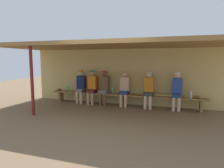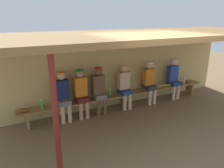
% 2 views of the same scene
% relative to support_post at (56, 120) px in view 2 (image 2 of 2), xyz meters
% --- Properties ---
extents(ground_plane, '(24.00, 24.00, 0.00)m').
position_rel_support_post_xyz_m(ground_plane, '(2.43, 0.55, -1.10)').
color(ground_plane, brown).
extents(back_wall, '(8.00, 0.20, 2.20)m').
position_rel_support_post_xyz_m(back_wall, '(2.43, 2.55, 0.00)').
color(back_wall, tan).
rests_on(back_wall, ground).
extents(dugout_roof, '(8.00, 2.80, 0.12)m').
position_rel_support_post_xyz_m(dugout_roof, '(2.43, 1.25, 1.16)').
color(dugout_roof, olive).
rests_on(dugout_roof, back_wall).
extents(support_post, '(0.10, 0.10, 2.20)m').
position_rel_support_post_xyz_m(support_post, '(0.00, 0.00, 0.00)').
color(support_post, maroon).
rests_on(support_post, ground).
extents(bench, '(6.00, 0.36, 0.46)m').
position_rel_support_post_xyz_m(bench, '(2.43, 2.10, -0.71)').
color(bench, olive).
rests_on(bench, ground).
extents(player_in_red, '(0.34, 0.42, 1.34)m').
position_rel_support_post_xyz_m(player_in_red, '(3.39, 2.10, -0.35)').
color(player_in_red, '#333338').
rests_on(player_in_red, ground).
extents(player_middle, '(0.34, 0.42, 1.34)m').
position_rel_support_post_xyz_m(player_middle, '(1.64, 2.10, -0.35)').
color(player_middle, slate).
rests_on(player_middle, ground).
extents(player_in_white, '(0.34, 0.42, 1.34)m').
position_rel_support_post_xyz_m(player_in_white, '(4.37, 2.10, -0.35)').
color(player_in_white, navy).
rests_on(player_in_white, ground).
extents(player_near_post, '(0.34, 0.42, 1.34)m').
position_rel_support_post_xyz_m(player_near_post, '(2.48, 2.10, -0.37)').
color(player_near_post, navy).
rests_on(player_near_post, ground).
extents(player_in_blue, '(0.34, 0.42, 1.34)m').
position_rel_support_post_xyz_m(player_in_blue, '(1.12, 2.10, -0.35)').
color(player_in_blue, '#591E19').
rests_on(player_in_blue, ground).
extents(player_with_sunglasses, '(0.34, 0.42, 1.34)m').
position_rel_support_post_xyz_m(player_with_sunglasses, '(0.63, 2.10, -0.35)').
color(player_with_sunglasses, slate).
rests_on(player_with_sunglasses, ground).
extents(water_bottle_green, '(0.06, 0.06, 0.24)m').
position_rel_support_post_xyz_m(water_bottle_green, '(0.06, 2.09, -0.52)').
color(water_bottle_green, green).
rests_on(water_bottle_green, bench).
extents(water_bottle_orange, '(0.06, 0.06, 0.23)m').
position_rel_support_post_xyz_m(water_bottle_orange, '(1.99, 2.10, -0.53)').
color(water_bottle_orange, green).
rests_on(water_bottle_orange, bench).
extents(water_bottle_blue, '(0.07, 0.07, 0.23)m').
position_rel_support_post_xyz_m(water_bottle_blue, '(4.84, 2.07, -0.53)').
color(water_bottle_blue, silver).
rests_on(water_bottle_blue, bench).
extents(baseball_glove_dark_brown, '(0.26, 0.19, 0.09)m').
position_rel_support_post_xyz_m(baseball_glove_dark_brown, '(5.05, 2.10, -0.60)').
color(baseball_glove_dark_brown, brown).
rests_on(baseball_glove_dark_brown, bench).
extents(baseball_glove_tan, '(0.29, 0.25, 0.09)m').
position_rel_support_post_xyz_m(baseball_glove_tan, '(-0.39, 2.06, -0.60)').
color(baseball_glove_tan, brown).
rests_on(baseball_glove_tan, bench).
extents(baseball_bat, '(0.89, 0.15, 0.07)m').
position_rel_support_post_xyz_m(baseball_bat, '(3.82, 2.10, -0.61)').
color(baseball_bat, tan).
rests_on(baseball_bat, bench).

